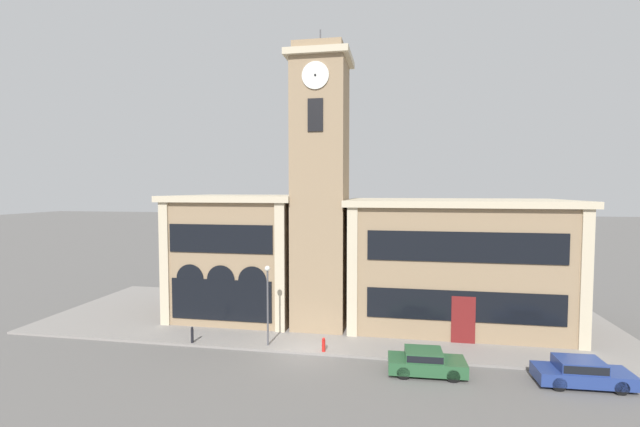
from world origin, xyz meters
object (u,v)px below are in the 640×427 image
Objects in this scene: parked_car_mid at (581,372)px; street_lamp at (268,292)px; fire_hydrant at (324,345)px; parked_car_near at (426,361)px; bollard at (192,335)px.

street_lamp reaches higher than parked_car_mid.
street_lamp is at bearing 173.37° from fire_hydrant.
parked_car_near is at bearing 178.17° from parked_car_mid.
street_lamp reaches higher than fire_hydrant.
parked_car_mid is 17.90m from street_lamp.
street_lamp is at bearing 164.76° from parked_car_near.
fire_hydrant is at bearing 0.15° from bollard.
street_lamp is 4.84× the size of bollard.
street_lamp is at bearing 5.18° from bollard.
bollard is 1.22× the size of fire_hydrant.
parked_car_near is 0.90× the size of parked_car_mid.
parked_car_mid is 0.91× the size of street_lamp.
fire_hydrant is at bearing 170.42° from parked_car_mid.
parked_car_mid is at bearing -7.52° from street_lamp.
parked_car_near is at bearing -7.22° from bollard.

